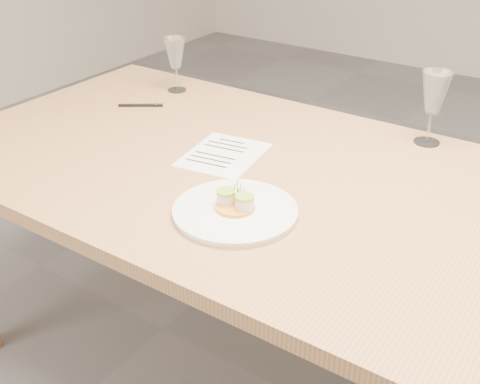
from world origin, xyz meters
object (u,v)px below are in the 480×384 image
Objects in this scene: wine_glass_0 at (175,54)px; dinner_plate at (235,210)px; recipe_sheet at (224,154)px; wine_glass_1 at (434,94)px; dining_table at (351,222)px; ballpoint_pen at (141,105)px.

dinner_plate is at bearing -41.60° from wine_glass_0.
recipe_sheet is 1.30× the size of wine_glass_1.
wine_glass_1 is at bearing 33.32° from recipe_sheet.
recipe_sheet is 1.47× the size of wine_glass_0.
recipe_sheet is at bearing 176.68° from dining_table.
dining_table is at bearing 48.61° from dinner_plate.
dinner_plate is at bearing -109.68° from wine_glass_1.
wine_glass_1 reaches higher than dining_table.
dinner_plate reaches higher than dining_table.
recipe_sheet is at bearing -53.04° from ballpoint_pen.
wine_glass_1 is (0.88, 0.25, 0.14)m from ballpoint_pen.
ballpoint_pen reaches higher than recipe_sheet.
wine_glass_0 is (-0.85, 0.36, 0.20)m from dining_table.
wine_glass_0 reaches higher than dinner_plate.
ballpoint_pen is 0.68× the size of wine_glass_0.
dinner_plate is 1.06× the size of recipe_sheet.
wine_glass_1 reaches higher than dinner_plate.
wine_glass_0 is at bearing 134.03° from recipe_sheet.
ballpoint_pen is at bearing -164.01° from wine_glass_1.
dinner_plate is at bearing -131.39° from dining_table.
wine_glass_0 reaches higher than recipe_sheet.
recipe_sheet is (-0.41, 0.02, 0.07)m from dining_table.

